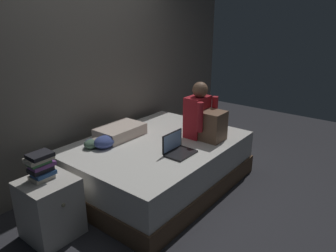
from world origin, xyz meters
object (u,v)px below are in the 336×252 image
nightstand (50,208)px  pillow (120,131)px  laptop (177,148)px  book_stack (41,166)px  clothes_pile (98,142)px  bed (158,163)px  person_sitting (204,117)px

nightstand → pillow: (1.15, 0.29, 0.33)m
laptop → nightstand: bearing=155.9°
book_stack → laptop: bearing=-26.0°
nightstand → pillow: size_ratio=0.99×
book_stack → clothes_pile: bearing=13.8°
bed → clothes_pile: (-0.52, 0.40, 0.33)m
person_sitting → pillow: 1.00m
book_stack → clothes_pile: book_stack is taller
person_sitting → book_stack: (-1.74, 0.55, -0.10)m
laptop → person_sitting: bearing=3.3°
person_sitting → pillow: person_sitting is taller
nightstand → person_sitting: (1.74, -0.50, 0.51)m
book_stack → pillow: bearing=11.7°
bed → nightstand: nightstand is taller
person_sitting → laptop: person_sitting is taller
pillow → bed: bearing=-72.1°
laptop → pillow: laptop is taller
nightstand → clothes_pile: bearing=17.1°
bed → person_sitting: 0.76m
person_sitting → clothes_pile: person_sitting is taller
laptop → pillow: (-0.03, 0.82, 0.01)m
laptop → clothes_pile: bearing=117.7°
laptop → clothes_pile: (-0.40, 0.77, 0.00)m
pillow → clothes_pile: same height
nightstand → bed: bearing=-7.1°
person_sitting → pillow: size_ratio=1.17×
nightstand → book_stack: size_ratio=2.24×
laptop → clothes_pile: size_ratio=1.07×
bed → nightstand: (-1.30, 0.16, 0.01)m
book_stack → clothes_pile: (0.78, 0.19, -0.09)m
nightstand → person_sitting: size_ratio=0.85×
nightstand → clothes_pile: (0.78, 0.24, 0.32)m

